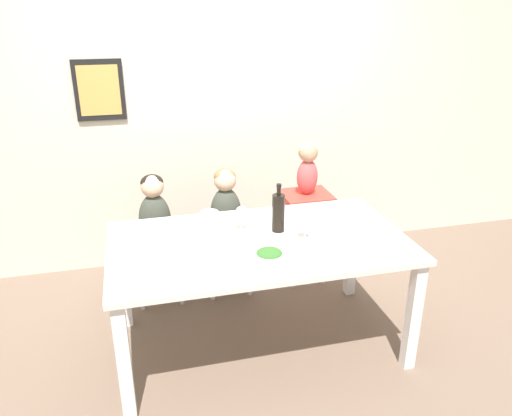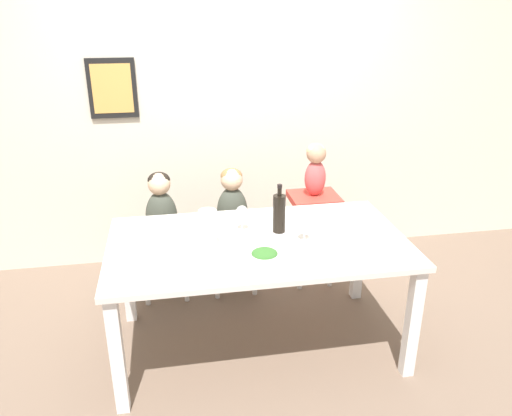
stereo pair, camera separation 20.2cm
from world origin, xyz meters
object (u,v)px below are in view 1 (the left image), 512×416
wine_bottle (278,212)px  salad_bowl_large (269,257)px  chair_right_highchair (306,213)px  wine_glass_far (241,213)px  person_child_left (154,210)px  person_child_center (226,203)px  chair_far_center (227,245)px  dinner_plate_back_left (183,230)px  dinner_plate_front_left (171,271)px  chair_far_left (158,252)px  wine_glass_near (305,221)px  paper_towel_roll (210,231)px  person_baby_right (308,165)px

wine_bottle → salad_bowl_large: 0.43m
chair_right_highchair → wine_glass_far: 0.93m
person_child_left → person_child_center: size_ratio=1.00×
chair_far_center → chair_right_highchair: 0.66m
person_child_center → dinner_plate_back_left: person_child_center is taller
dinner_plate_front_left → dinner_plate_back_left: size_ratio=1.00×
chair_right_highchair → dinner_plate_back_left: dinner_plate_back_left is taller
chair_far_left → person_child_center: 0.62m
salad_bowl_large → dinner_plate_back_left: size_ratio=0.74×
wine_bottle → salad_bowl_large: bearing=-113.2°
wine_bottle → wine_glass_near: 0.20m
salad_bowl_large → dinner_plate_back_left: bearing=127.3°
paper_towel_roll → dinner_plate_front_left: bearing=-140.5°
wine_glass_far → dinner_plate_back_left: (-0.35, 0.11, -0.12)m
paper_towel_roll → wine_glass_near: size_ratio=1.40×
person_baby_right → paper_towel_roll: 1.18m
wine_bottle → dinner_plate_front_left: (-0.70, -0.36, -0.12)m
wine_glass_near → wine_glass_far: 0.40m
wine_glass_far → person_child_center: bearing=88.7°
chair_right_highchair → wine_bottle: 0.83m
person_child_center → wine_glass_near: size_ratio=3.10×
chair_far_center → person_baby_right: size_ratio=1.11×
wine_bottle → salad_bowl_large: (-0.17, -0.39, -0.09)m
wine_glass_far → salad_bowl_large: 0.44m
wine_glass_near → person_child_center: bearing=112.2°
chair_right_highchair → wine_glass_far: wine_glass_far is taller
person_child_center → wine_glass_far: bearing=-91.3°
chair_right_highchair → paper_towel_roll: bearing=-137.4°
salad_bowl_large → paper_towel_roll: bearing=140.8°
chair_far_center → dinner_plate_front_left: dinner_plate_front_left is taller
wine_glass_far → wine_glass_near: bearing=-31.2°
chair_far_center → dinner_plate_front_left: bearing=-115.9°
person_child_left → dinner_plate_front_left: (0.03, -1.00, 0.05)m
person_child_left → person_child_center: same height
chair_far_center → wine_glass_near: 1.01m
chair_far_center → chair_far_left: bearing=180.0°
chair_far_left → wine_bottle: 1.10m
person_child_left → wine_bottle: (0.73, -0.64, 0.17)m
chair_right_highchair → person_baby_right: person_baby_right is taller
dinner_plate_back_left → chair_right_highchair: bearing=26.3°
paper_towel_roll → dinner_plate_back_left: (-0.13, 0.31, -0.11)m
person_baby_right → dinner_plate_front_left: person_baby_right is taller
chair_right_highchair → dinner_plate_back_left: 1.13m
person_child_left → person_baby_right: (1.15, 0.00, 0.24)m
chair_right_highchair → person_baby_right: size_ratio=1.82×
chair_far_left → person_child_left: person_child_left is taller
person_baby_right → salad_bowl_large: person_baby_right is taller
chair_right_highchair → person_child_center: 0.64m
chair_right_highchair → paper_towel_roll: 1.22m
wine_glass_far → chair_far_left: bearing=130.1°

